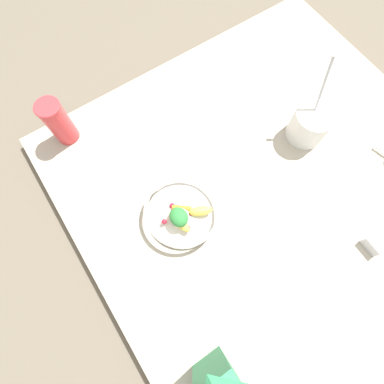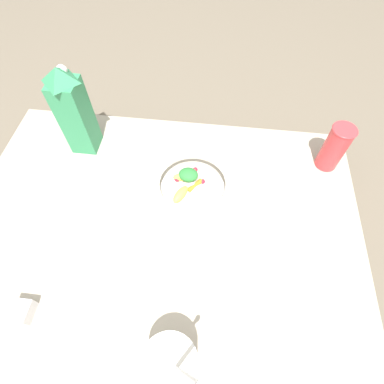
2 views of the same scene
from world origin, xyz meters
name	(u,v)px [view 1 (image 1 of 2)]	position (x,y,z in m)	size (l,w,h in m)	color
ground_plane	(271,191)	(0.00, 0.00, 0.00)	(6.00, 6.00, 0.00)	#665B4C
countertop	(273,189)	(0.00, 0.00, 0.02)	(1.15, 1.15, 0.04)	#B2A893
fruit_bowl	(182,212)	(-0.08, -0.28, 0.08)	(0.21, 0.21, 0.08)	silver
yogurt_tub	(310,124)	(-0.09, 0.19, 0.10)	(0.13, 0.12, 0.27)	white
drinking_cup	(58,122)	(-0.50, -0.44, 0.12)	(0.07, 0.07, 0.16)	#DB383D
spice_jar	(376,243)	(0.29, 0.12, 0.06)	(0.05, 0.05, 0.04)	silver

